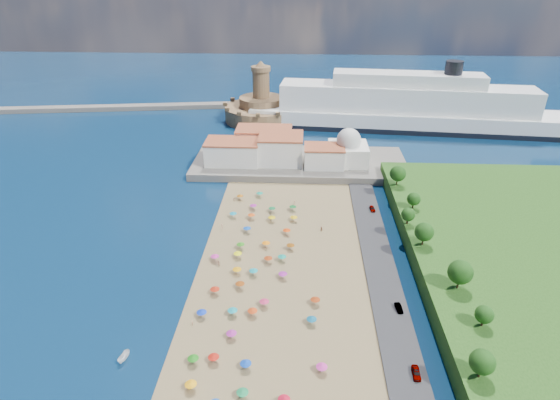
{
  "coord_description": "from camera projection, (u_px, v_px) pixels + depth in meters",
  "views": [
    {
      "loc": [
        11.05,
        -112.8,
        78.08
      ],
      "look_at": [
        4.0,
        25.0,
        8.0
      ],
      "focal_mm": 30.0,
      "sensor_mm": 36.0,
      "label": 1
    }
  ],
  "objects": [
    {
      "name": "breakwater",
      "position": [
        99.0,
        108.0,
        276.96
      ],
      "size": [
        199.03,
        34.77,
        2.6
      ],
      "primitive_type": "cube",
      "rotation": [
        0.0,
        0.0,
        0.14
      ],
      "color": "#59544C",
      "rests_on": "ground"
    },
    {
      "name": "cruise_ship",
      "position": [
        405.0,
        109.0,
        242.63
      ],
      "size": [
        163.02,
        38.42,
        35.31
      ],
      "color": "black",
      "rests_on": "ground"
    },
    {
      "name": "beach_parasols",
      "position": [
        253.0,
        287.0,
        122.48
      ],
      "size": [
        32.42,
        110.52,
        2.2
      ],
      "color": "gray",
      "rests_on": "beach"
    },
    {
      "name": "terrace",
      "position": [
        300.0,
        163.0,
        200.17
      ],
      "size": [
        90.0,
        36.0,
        3.0
      ],
      "primitive_type": "cube",
      "color": "#59544C",
      "rests_on": "ground"
    },
    {
      "name": "hillside_trees",
      "position": [
        436.0,
        248.0,
        125.07
      ],
      "size": [
        12.11,
        107.92,
        7.81
      ],
      "color": "#382314",
      "rests_on": "hillside"
    },
    {
      "name": "fortress",
      "position": [
        261.0,
        109.0,
        256.7
      ],
      "size": [
        40.0,
        40.0,
        32.4
      ],
      "color": "olive",
      "rests_on": "ground"
    },
    {
      "name": "beachgoers",
      "position": [
        259.0,
        248.0,
        141.42
      ],
      "size": [
        36.06,
        96.75,
        1.88
      ],
      "color": "tan",
      "rests_on": "beach"
    },
    {
      "name": "ground",
      "position": [
        262.0,
        263.0,
        136.3
      ],
      "size": [
        700.0,
        700.0,
        0.0
      ],
      "primitive_type": "plane",
      "color": "#071938",
      "rests_on": "ground"
    },
    {
      "name": "domed_building",
      "position": [
        348.0,
        149.0,
        194.09
      ],
      "size": [
        16.0,
        16.0,
        15.0
      ],
      "color": "silver",
      "rests_on": "terrace"
    },
    {
      "name": "jetty",
      "position": [
        256.0,
        136.0,
        232.47
      ],
      "size": [
        18.0,
        70.0,
        2.4
      ],
      "primitive_type": "cube",
      "color": "#59544C",
      "rests_on": "ground"
    },
    {
      "name": "parked_cars",
      "position": [
        392.0,
        283.0,
        125.62
      ],
      "size": [
        1.84,
        77.63,
        1.41
      ],
      "color": "gray",
      "rests_on": "promenade"
    },
    {
      "name": "waterfront_buildings",
      "position": [
        269.0,
        148.0,
        198.45
      ],
      "size": [
        57.0,
        29.0,
        11.0
      ],
      "color": "silver",
      "rests_on": "terrace"
    }
  ]
}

